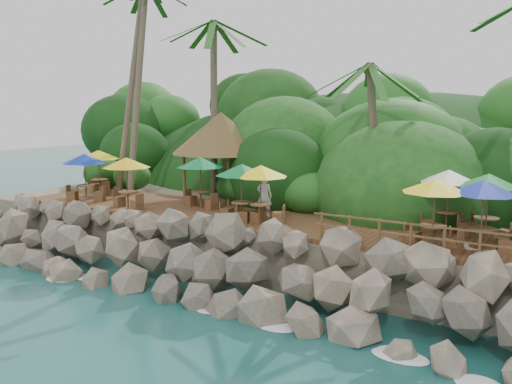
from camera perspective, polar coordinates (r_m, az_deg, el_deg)
The scene contains 11 objects.
ground at distance 20.27m, azimuth -9.09°, elevation -11.84°, with size 140.00×140.00×0.00m, color #19514F.
land_base at distance 33.33m, azimuth 9.03°, elevation -1.69°, with size 32.00×25.20×2.10m, color gray.
jungle_hill at distance 40.44m, azimuth 13.08°, elevation -1.45°, with size 44.80×28.00×15.40m, color #143811.
seawall at distance 21.38m, azimuth -5.66°, elevation -7.41°, with size 29.00×4.00×2.30m, color gray, non-canonical shape.
terrace at distance 24.33m, azimuth 0.00°, elevation -2.79°, with size 26.00×5.00×0.20m, color brown.
jungle_foliage at distance 32.63m, azimuth 8.31°, elevation -3.79°, with size 44.00×16.00×12.00m, color #143811, non-canonical shape.
foam_line at distance 20.47m, azimuth -8.54°, elevation -11.52°, with size 25.20×0.80×0.06m.
palapa at distance 28.75m, azimuth -3.72°, elevation 6.23°, with size 5.25×5.25×4.60m.
dining_clusters at distance 23.25m, azimuth 0.67°, elevation 2.01°, with size 22.66×5.11×2.46m.
railing at distance 18.95m, azimuth 17.60°, elevation -4.44°, with size 8.30×0.10×1.00m.
waiter at distance 24.05m, azimuth 0.90°, elevation -0.43°, with size 0.68×0.45×1.86m, color white.
Camera 1 is at (12.45, -14.30, 7.18)m, focal length 37.96 mm.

